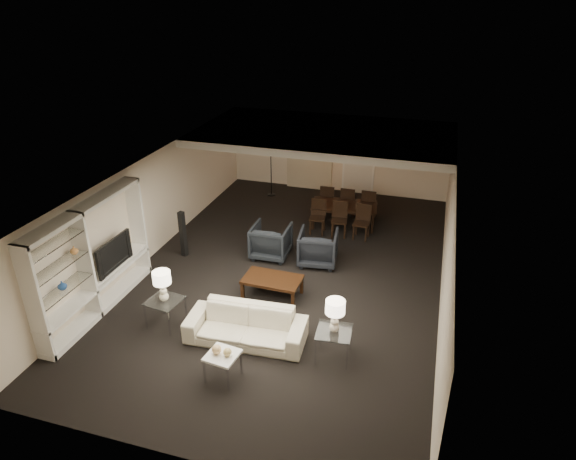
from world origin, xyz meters
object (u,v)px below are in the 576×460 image
(chair_nl, at_px, (317,217))
(chair_fr, at_px, (369,204))
(armchair_left, at_px, (271,241))
(side_table_right, at_px, (333,344))
(table_lamp_left, at_px, (163,286))
(floor_lamp, at_px, (271,168))
(chair_fm, at_px, (348,202))
(chair_nr, at_px, (362,223))
(dining_table, at_px, (344,215))
(table_lamp_right, at_px, (335,316))
(side_table_left, at_px, (166,312))
(vase_blue, at_px, (62,285))
(vase_amber, at_px, (74,250))
(pendant_light, at_px, (335,152))
(chair_fl, at_px, (328,199))
(sofa, at_px, (246,326))
(armchair_right, at_px, (318,248))
(marble_table, at_px, (223,366))
(floor_speaker, at_px, (183,234))
(chair_nm, at_px, (339,220))
(coffee_table, at_px, (272,287))
(television, at_px, (110,253))

(chair_nl, relative_size, chair_fr, 1.00)
(armchair_left, bearing_deg, chair_fr, -125.65)
(side_table_right, distance_m, chair_fr, 6.22)
(table_lamp_left, height_order, floor_lamp, floor_lamp)
(chair_fm, bearing_deg, armchair_left, 65.41)
(chair_nr, height_order, chair_fr, same)
(dining_table, relative_size, chair_fm, 1.92)
(armchair_left, xyz_separation_m, table_lamp_right, (2.30, -3.30, 0.48))
(side_table_left, xyz_separation_m, dining_table, (2.49, 5.56, 0.02))
(vase_blue, xyz_separation_m, vase_amber, (0.00, 0.48, 0.49))
(chair_fm, height_order, floor_lamp, floor_lamp)
(pendant_light, distance_m, chair_fl, 1.46)
(sofa, bearing_deg, armchair_right, 76.30)
(side_table_right, distance_m, table_lamp_left, 3.45)
(pendant_light, distance_m, chair_fr, 1.80)
(table_lamp_left, relative_size, chair_fl, 0.69)
(side_table_left, height_order, chair_nr, chair_nr)
(marble_table, bearing_deg, chair_nr, 77.01)
(armchair_right, relative_size, chair_nl, 1.00)
(side_table_left, bearing_deg, chair_fl, 73.10)
(side_table_right, bearing_deg, floor_lamp, 116.56)
(armchair_right, bearing_deg, floor_speaker, 3.33)
(chair_nl, height_order, chair_nm, same)
(side_table_left, xyz_separation_m, floor_lamp, (-0.18, 7.16, 0.60))
(side_table_left, height_order, chair_fr, chair_fr)
(coffee_table, bearing_deg, marble_table, -90.00)
(table_lamp_right, bearing_deg, marble_table, -147.09)
(armchair_left, height_order, side_table_left, armchair_left)
(chair_fm, bearing_deg, chair_nr, 115.65)
(side_table_right, relative_size, television, 0.54)
(sofa, xyz_separation_m, vase_amber, (-3.28, -0.37, 1.31))
(table_lamp_left, distance_m, vase_amber, 1.79)
(vase_blue, bearing_deg, floor_lamp, 80.03)
(sofa, xyz_separation_m, chair_nm, (0.79, 4.91, 0.13))
(side_table_right, bearing_deg, armchair_left, 124.88)
(vase_blue, relative_size, chair_fr, 0.19)
(chair_fr, bearing_deg, chair_fm, 0.81)
(armchair_left, xyz_separation_m, chair_fm, (1.39, 2.91, 0.04))
(chair_fl, bearing_deg, side_table_right, 102.68)
(dining_table, bearing_deg, marble_table, -103.92)
(side_table_left, xyz_separation_m, chair_nm, (2.49, 4.91, 0.17))
(chair_fr, bearing_deg, table_lamp_right, 93.69)
(floor_speaker, distance_m, chair_fr, 5.38)
(armchair_right, xyz_separation_m, television, (-3.85, -2.71, 0.66))
(side_table_right, distance_m, chair_fm, 6.28)
(armchair_right, bearing_deg, chair_fr, -111.90)
(pendant_light, xyz_separation_m, television, (-3.58, -5.60, -0.84))
(chair_nm, bearing_deg, chair_fm, 82.37)
(armchair_left, bearing_deg, television, 44.24)
(table_lamp_left, height_order, table_lamp_right, same)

